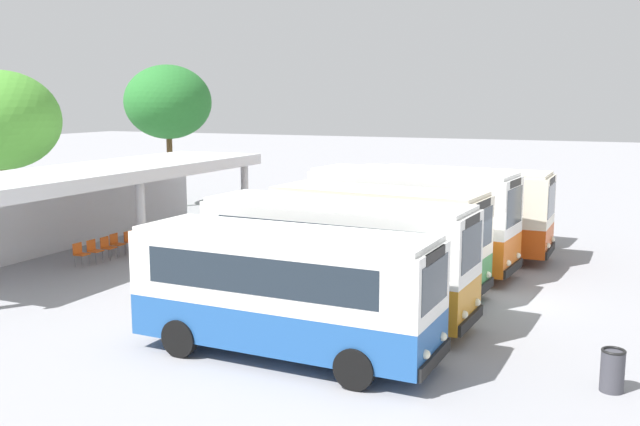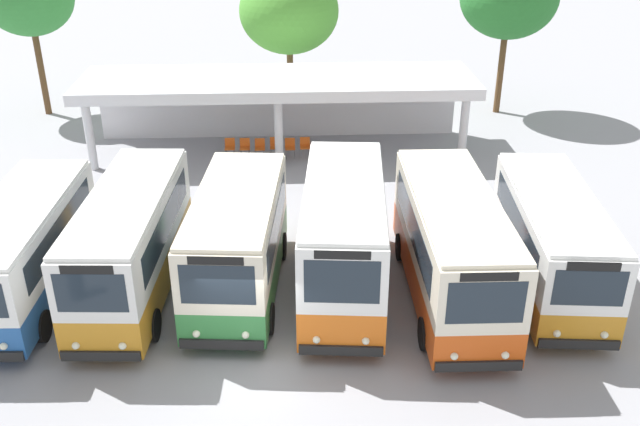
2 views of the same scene
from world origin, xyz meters
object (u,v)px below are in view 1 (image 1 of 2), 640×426
city_bus_nearest_orange (285,287)px  city_bus_far_end_green (455,201)px  city_bus_middle_cream (377,236)px  waiting_chair_end_by_column (80,252)px  city_bus_fifth_blue (448,208)px  waiting_chair_second_from_end (94,249)px  waiting_chair_fifth_seat (130,240)px  waiting_chair_far_end_seat (139,237)px  litter_bin_apron (612,370)px  city_bus_second_in_row (337,255)px  waiting_chair_fourth_seat (116,243)px  city_bus_fourth_amber (412,217)px  waiting_chair_middle_seat (107,246)px

city_bus_nearest_orange → city_bus_far_end_green: size_ratio=1.01×
city_bus_middle_cream → waiting_chair_end_by_column: 11.06m
city_bus_fifth_blue → waiting_chair_second_from_end: (-6.57, 11.57, -1.32)m
waiting_chair_end_by_column → waiting_chair_fifth_seat: (2.65, -0.13, 0.00)m
waiting_chair_far_end_seat → litter_bin_apron: bearing=-112.9°
city_bus_middle_cream → waiting_chair_second_from_end: 10.97m
city_bus_nearest_orange → waiting_chair_second_from_end: (5.85, 10.83, -1.15)m
city_bus_nearest_orange → litter_bin_apron: size_ratio=8.14×
litter_bin_apron → city_bus_fifth_blue: bearing=28.8°
city_bus_second_in_row → waiting_chair_fifth_seat: city_bus_second_in_row is taller
city_bus_far_end_green → city_bus_nearest_orange: bearing=178.9°
city_bus_second_in_row → city_bus_fifth_blue: 9.35m
city_bus_nearest_orange → waiting_chair_second_from_end: 12.36m
waiting_chair_fourth_seat → city_bus_far_end_green: bearing=-53.2°
city_bus_nearest_orange → waiting_chair_end_by_column: city_bus_nearest_orange is taller
city_bus_middle_cream → waiting_chair_fifth_seat: size_ratio=7.99×
city_bus_fourth_amber → waiting_chair_fourth_seat: (-2.14, 11.13, -1.43)m
city_bus_far_end_green → waiting_chair_middle_seat: city_bus_far_end_green is taller
city_bus_far_end_green → city_bus_fourth_amber: bearing=179.6°
waiting_chair_second_from_end → waiting_chair_far_end_seat: (2.65, -0.00, 0.00)m
city_bus_far_end_green → city_bus_middle_cream: bearing=178.6°
city_bus_nearest_orange → city_bus_fourth_amber: bearing=-1.5°
waiting_chair_middle_seat → city_bus_second_in_row: bearing=-107.5°
waiting_chair_far_end_seat → litter_bin_apron: 19.41m
city_bus_second_in_row → waiting_chair_second_from_end: size_ratio=8.82×
city_bus_fourth_amber → waiting_chair_far_end_seat: (-0.82, 11.07, -1.43)m
waiting_chair_end_by_column → city_bus_second_in_row: bearing=-100.8°
city_bus_second_in_row → city_bus_fourth_amber: 6.22m
city_bus_middle_cream → city_bus_fourth_amber: size_ratio=0.94×
waiting_chair_fourth_seat → waiting_chair_far_end_seat: 1.32m
city_bus_far_end_green → waiting_chair_fifth_seat: bearing=124.9°
city_bus_fifth_blue → waiting_chair_middle_seat: city_bus_fifth_blue is taller
waiting_chair_fifth_seat → litter_bin_apron: bearing=-111.2°
city_bus_middle_cream → waiting_chair_fourth_seat: (0.96, 10.95, -1.28)m
city_bus_second_in_row → city_bus_fifth_blue: bearing=-4.5°
city_bus_second_in_row → waiting_chair_second_from_end: 11.25m
city_bus_far_end_green → waiting_chair_far_end_seat: bearing=122.3°
waiting_chair_fourth_seat → waiting_chair_second_from_end: bearing=-177.5°
city_bus_middle_cream → waiting_chair_far_end_seat: size_ratio=7.99×
waiting_chair_second_from_end → waiting_chair_middle_seat: 0.66m
city_bus_fifth_blue → waiting_chair_far_end_seat: city_bus_fifth_blue is taller
city_bus_fourth_amber → waiting_chair_fifth_seat: 11.19m
waiting_chair_fifth_seat → city_bus_middle_cream: bearing=-98.5°
waiting_chair_middle_seat → city_bus_far_end_green: bearing=-50.8°
city_bus_middle_cream → waiting_chair_far_end_seat: bearing=78.1°
waiting_chair_end_by_column → waiting_chair_middle_seat: same height
city_bus_middle_cream → city_bus_far_end_green: city_bus_middle_cream is taller
city_bus_nearest_orange → waiting_chair_far_end_seat: 13.81m
city_bus_middle_cream → waiting_chair_middle_seat: size_ratio=7.99×
city_bus_far_end_green → waiting_chair_far_end_seat: size_ratio=8.47×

